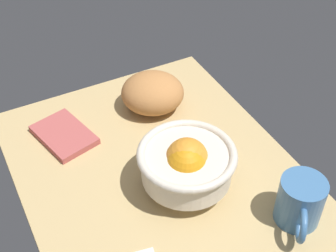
# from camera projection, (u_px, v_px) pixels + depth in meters

# --- Properties ---
(ground_plane) EXTENTS (0.67, 0.54, 0.03)m
(ground_plane) POSITION_uv_depth(u_px,v_px,m) (159.00, 177.00, 0.99)
(ground_plane) COLOR tan
(fruit_bowl) EXTENTS (0.19, 0.19, 0.12)m
(fruit_bowl) POSITION_uv_depth(u_px,v_px,m) (187.00, 163.00, 0.90)
(fruit_bowl) COLOR beige
(fruit_bowl) RESTS_ON ground
(bread_loaf) EXTENTS (0.18, 0.19, 0.09)m
(bread_loaf) POSITION_uv_depth(u_px,v_px,m) (153.00, 93.00, 1.10)
(bread_loaf) COLOR #BB7B43
(bread_loaf) RESTS_ON ground
(napkin_spare) EXTENTS (0.16, 0.13, 0.01)m
(napkin_spare) POSITION_uv_depth(u_px,v_px,m) (64.00, 135.00, 1.05)
(napkin_spare) COLOR #B2514D
(napkin_spare) RESTS_ON ground
(mug) EXTENTS (0.11, 0.10, 0.09)m
(mug) POSITION_uv_depth(u_px,v_px,m) (300.00, 202.00, 0.86)
(mug) COLOR teal
(mug) RESTS_ON ground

